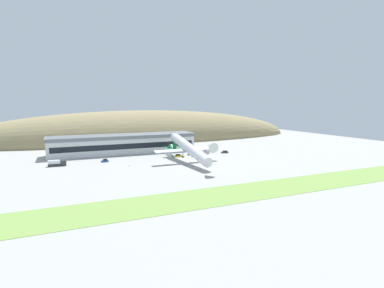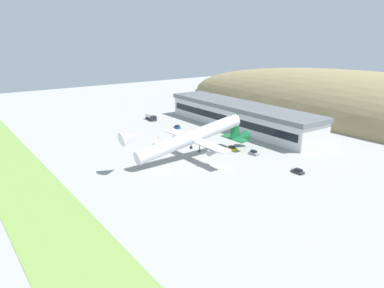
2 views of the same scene
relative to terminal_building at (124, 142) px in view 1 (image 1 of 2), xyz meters
name	(u,v)px [view 1 (image 1 of 2)]	position (x,y,z in m)	size (l,w,h in m)	color
ground_plane	(171,167)	(12.20, -51.61, -6.40)	(382.41, 382.41, 0.00)	#9E9E99
grass_strip_foreground	(221,195)	(12.20, -100.11, -6.36)	(344.17, 19.00, 0.08)	#759947
hill_backdrop	(143,139)	(28.77, 65.06, -6.40)	(289.27, 74.21, 49.05)	#8E7F56
terminal_building	(124,142)	(0.00, 0.00, 0.00)	(87.99, 18.38, 11.29)	silver
cargo_airplane	(188,148)	(24.08, -44.54, 1.03)	(35.13, 54.65, 13.74)	silver
service_car_0	(178,156)	(25.33, -26.80, -5.78)	(4.14, 1.90, 1.49)	gold
service_car_1	(105,161)	(-15.12, -25.68, -5.74)	(3.65, 1.70, 1.59)	#264C99
service_car_2	(191,154)	(34.34, -24.06, -5.73)	(4.02, 1.71, 1.62)	#999EA3
service_car_3	(225,152)	(56.31, -25.98, -5.78)	(4.33, 1.92, 1.49)	#333338
fuel_truck	(57,163)	(-37.86, -27.05, -4.90)	(8.34, 2.40, 3.13)	#333338
traffic_cone_0	(129,166)	(-5.78, -41.34, -6.12)	(0.52, 0.52, 0.58)	orange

